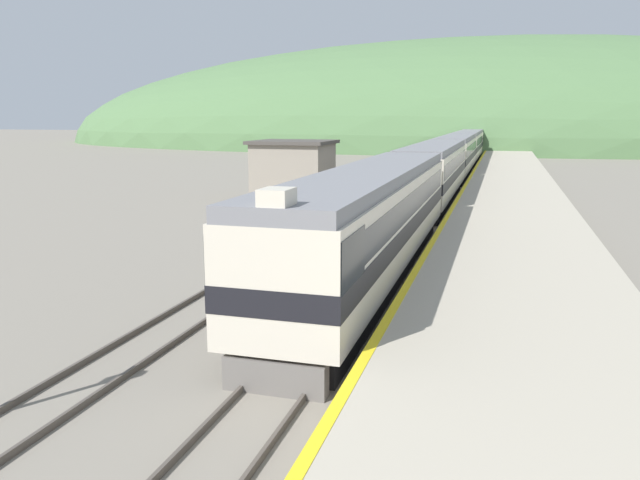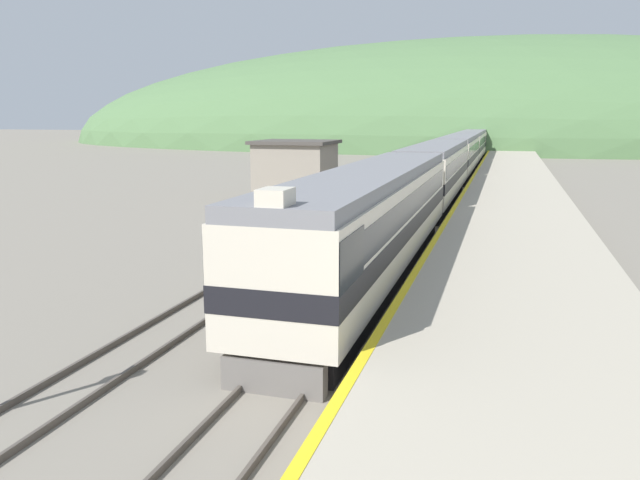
{
  "view_description": "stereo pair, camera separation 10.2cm",
  "coord_description": "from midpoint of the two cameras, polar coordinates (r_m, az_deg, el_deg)",
  "views": [
    {
      "loc": [
        4.5,
        4.58,
        5.92
      ],
      "look_at": [
        -0.46,
        21.56,
        2.41
      ],
      "focal_mm": 35.0,
      "sensor_mm": 36.0,
      "label": 1
    },
    {
      "loc": [
        4.6,
        4.61,
        5.92
      ],
      "look_at": [
        -0.46,
        21.56,
        2.41
      ],
      "focal_mm": 35.0,
      "sensor_mm": 36.0,
      "label": 2
    }
  ],
  "objects": [
    {
      "name": "carriage_third",
      "position": [
        63.87,
        12.29,
        7.64
      ],
      "size": [
        3.03,
        19.39,
        4.09
      ],
      "color": "black",
      "rests_on": "ground"
    },
    {
      "name": "express_train_lead_car",
      "position": [
        22.76,
        4.55,
        1.87
      ],
      "size": [
        3.04,
        21.07,
        4.45
      ],
      "color": "black",
      "rests_on": "ground"
    },
    {
      "name": "distant_hills",
      "position": [
        139.56,
        14.57,
        8.42
      ],
      "size": [
        194.4,
        87.48,
        43.78
      ],
      "color": "#517547",
      "rests_on": "ground"
    },
    {
      "name": "carriage_fourth",
      "position": [
        84.08,
        13.32,
        8.39
      ],
      "size": [
        3.03,
        19.39,
        4.09
      ],
      "color": "black",
      "rests_on": "ground"
    },
    {
      "name": "carriage_second",
      "position": [
        43.73,
        10.33,
        6.18
      ],
      "size": [
        3.03,
        19.39,
        4.09
      ],
      "color": "black",
      "rests_on": "ground"
    },
    {
      "name": "platform",
      "position": [
        45.73,
        16.97,
        3.92
      ],
      "size": [
        6.61,
        140.0,
        1.01
      ],
      "color": "#B2A893",
      "rests_on": "ground"
    },
    {
      "name": "track_main",
      "position": [
        65.82,
        12.33,
        5.86
      ],
      "size": [
        1.52,
        180.0,
        0.16
      ],
      "color": "#4C443D",
      "rests_on": "ground"
    },
    {
      "name": "carriage_fifth",
      "position": [
        104.31,
        13.95,
        8.86
      ],
      "size": [
        3.03,
        19.39,
        4.09
      ],
      "color": "black",
      "rests_on": "ground"
    },
    {
      "name": "station_shed",
      "position": [
        45.53,
        -2.51,
        6.45
      ],
      "size": [
        5.6,
        5.19,
        4.25
      ],
      "color": "gray",
      "rests_on": "ground"
    },
    {
      "name": "track_siding",
      "position": [
        66.26,
        8.62,
        6.03
      ],
      "size": [
        1.52,
        180.0,
        0.16
      ],
      "color": "#4C443D",
      "rests_on": "ground"
    }
  ]
}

